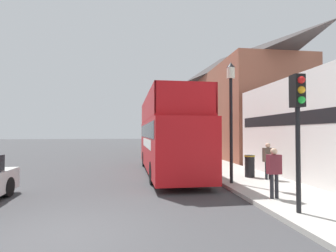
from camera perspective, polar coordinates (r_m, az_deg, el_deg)
ground_plane at (r=26.94m, az=-10.80°, el=-6.16°), size 144.00×144.00×0.00m
sidewalk at (r=24.47m, az=4.72°, el=-6.49°), size 3.16×108.00×0.14m
brick_terrace_rear at (r=30.09m, az=11.43°, el=4.41°), size 6.00×24.32×10.57m
tour_bus at (r=14.38m, az=-0.06°, el=-2.99°), size 2.58×10.13×4.12m
parked_car_ahead_of_bus at (r=23.12m, az=-1.33°, el=-5.23°), size 1.91×4.41×1.47m
pedestrian_nearest at (r=8.95m, az=22.08°, el=-8.47°), size 0.41×0.23×1.58m
pedestrian_second at (r=12.46m, az=20.93°, el=-6.41°), size 0.42×0.23×1.60m
traffic_signal at (r=7.57m, az=26.47°, el=2.94°), size 0.28×0.42×3.57m
lamp_post_nearest at (r=11.15m, az=13.54°, el=5.50°), size 0.35×0.35×4.97m
lamp_post_second at (r=19.88m, az=4.96°, el=2.83°), size 0.35×0.35×5.22m
lamp_post_third at (r=28.72m, az=0.98°, el=0.94°), size 0.35×0.35×4.77m
litter_bin at (r=12.87m, az=17.36°, el=-8.20°), size 0.48×0.48×1.02m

